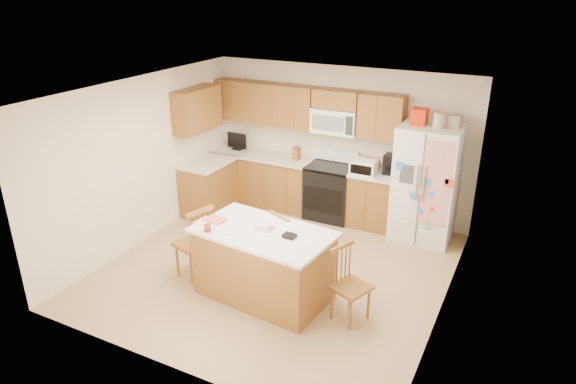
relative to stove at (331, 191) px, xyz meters
The scene contains 9 objects.
ground 1.99m from the stove, 90.00° to the right, with size 4.50×4.50×0.00m, color #957E4C.
room_shell 2.16m from the stove, 90.00° to the right, with size 4.60×4.60×2.52m.
cabinetry 1.09m from the stove, behind, with size 3.36×1.56×2.15m.
stove is the anchor object (origin of this frame).
refrigerator 1.63m from the stove, ahead, with size 0.90×0.79×2.04m.
island 2.59m from the stove, 86.48° to the right, with size 1.78×1.16×1.01m.
windsor_chair_left 2.74m from the stove, 109.00° to the right, with size 0.54×0.56×1.04m.
windsor_chair_back 2.03m from the stove, 84.12° to the right, with size 0.53×0.52×0.95m.
windsor_chair_right 2.86m from the stove, 63.10° to the right, with size 0.50×0.52×0.94m.
Camera 1 is at (2.96, -5.51, 3.77)m, focal length 32.00 mm.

